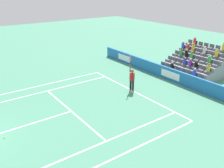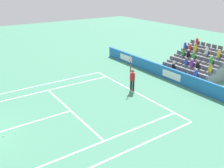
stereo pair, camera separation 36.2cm
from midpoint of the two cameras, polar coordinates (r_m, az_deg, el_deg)
The scene contains 12 objects.
line_baseline at distance 19.23m, azimuth 4.71°, elevation -1.77°, with size 10.97×0.10×0.01m, color white.
line_service at distance 16.55m, azimuth -10.09°, elevation -6.27°, with size 8.23×0.10×0.01m, color white.
line_centre_service at distance 15.68m, azimuth -20.75°, elevation -9.23°, with size 0.10×6.40×0.01m, color white.
line_singles_sideline_left at distance 19.88m, azimuth -16.52°, elevation -1.84°, with size 0.10×11.89×0.01m, color white.
line_singles_sideline_right at distance 13.28m, azimuth -3.80°, elevation -13.85°, with size 0.10×11.89×0.01m, color white.
line_doubles_sideline_left at distance 21.09m, azimuth -17.80°, elevation -0.59°, with size 0.10×11.89×0.01m, color white.
line_doubles_sideline_right at distance 12.37m, azimuth -0.28°, elevation -16.93°, with size 0.10×11.89×0.01m, color white.
line_centre_mark at distance 19.17m, azimuth 4.48°, elevation -1.84°, with size 0.10×0.20×0.01m, color white.
sponsor_barrier at distance 21.77m, azimuth 13.13°, elevation 2.16°, with size 19.20×0.22×1.09m.
tennis_player at distance 18.99m, azimuth 4.13°, elevation 1.15°, with size 0.53×0.39×2.85m.
stadium_stand at distance 24.36m, azimuth 18.82°, elevation 4.42°, with size 4.96×4.75×3.04m.
loose_tennis_ball at distance 14.97m, azimuth -24.47°, elevation -11.33°, with size 0.07×0.07×0.07m, color #D1E533.
Camera 1 is at (-13.20, -0.26, 7.83)m, focal length 39.17 mm.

